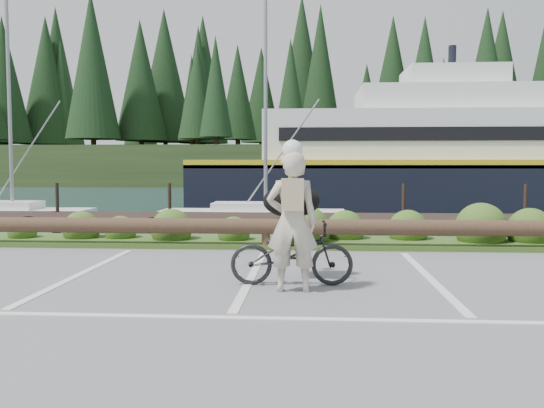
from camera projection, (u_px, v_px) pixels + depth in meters
The scene contains 7 objects.
ground at pixel (235, 309), 6.61m from camera, with size 72.00×72.00×0.00m, color slate.
harbor_backdrop at pixel (307, 175), 84.74m from camera, with size 170.00×160.00×30.00m.
vegetation_strip at pixel (268, 242), 11.89m from camera, with size 34.00×1.60×0.10m, color #3D5B21.
log_rail at pixel (266, 249), 11.19m from camera, with size 32.00×0.30×0.60m, color #443021, non-canonical shape.
bicycle at pixel (292, 253), 7.88m from camera, with size 0.59×1.68×0.88m, color black.
cyclist at pixel (292, 222), 7.46m from camera, with size 0.66×0.44×1.82m, color beige.
dog at pixel (291, 201), 8.37m from camera, with size 0.83×0.41×0.48m, color black.
Camera 1 is at (0.86, -6.47, 1.66)m, focal length 38.00 mm.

